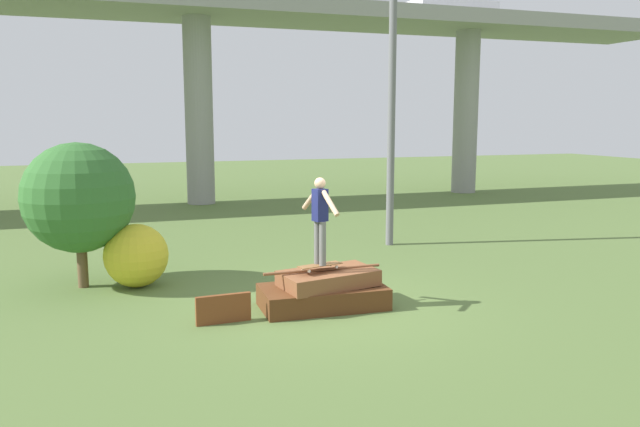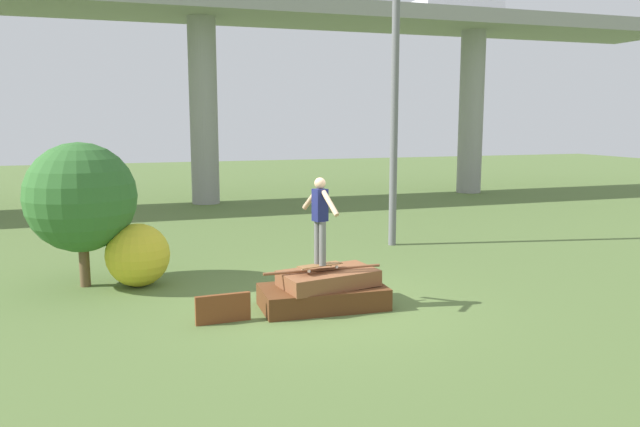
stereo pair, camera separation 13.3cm
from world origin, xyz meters
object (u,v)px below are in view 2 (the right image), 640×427
utility_pole (395,90)px  skateboard (320,265)px  skater (320,215)px  tree_behind_left (81,197)px  bush_yellow_flowering (138,255)px  car_on_overpass_right (456,5)px

utility_pole → skateboard: bearing=-127.0°
skater → tree_behind_left: (-4.04, 2.95, 0.12)m
utility_pole → bush_yellow_flowering: 7.82m
tree_behind_left → bush_yellow_flowering: size_ratio=2.28×
skateboard → car_on_overpass_right: (11.56, 15.46, 7.61)m
tree_behind_left → utility_pole: bearing=13.8°
car_on_overpass_right → tree_behind_left: size_ratio=1.32×
skater → tree_behind_left: size_ratio=0.53×
car_on_overpass_right → utility_pole: (-7.91, -10.62, -4.31)m
skater → tree_behind_left: bearing=143.9°
skateboard → skater: (0.00, 0.00, 0.90)m
skateboard → utility_pole: 6.90m
car_on_overpass_right → skateboard: bearing=-126.8°
skateboard → bush_yellow_flowering: bearing=138.9°
skateboard → tree_behind_left: tree_behind_left is taller
car_on_overpass_right → skater: bearing=-126.8°
skateboard → tree_behind_left: (-4.04, 2.95, 1.02)m
tree_behind_left → bush_yellow_flowering: tree_behind_left is taller
bush_yellow_flowering → tree_behind_left: bearing=162.9°
car_on_overpass_right → bush_yellow_flowering: car_on_overpass_right is taller
skateboard → bush_yellow_flowering: size_ratio=0.67×
skateboard → utility_pole: utility_pole is taller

